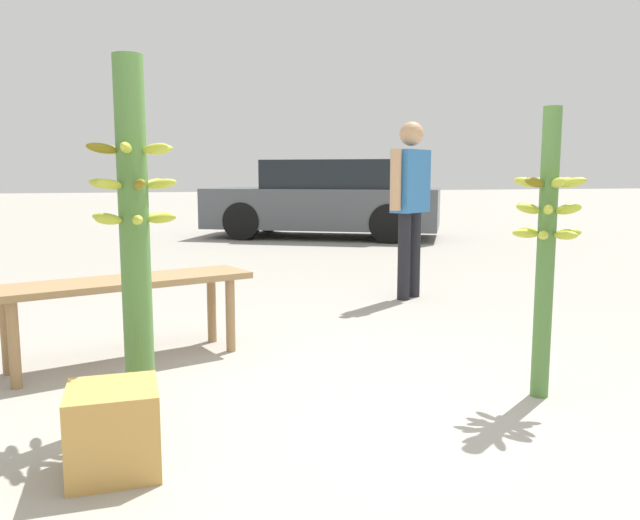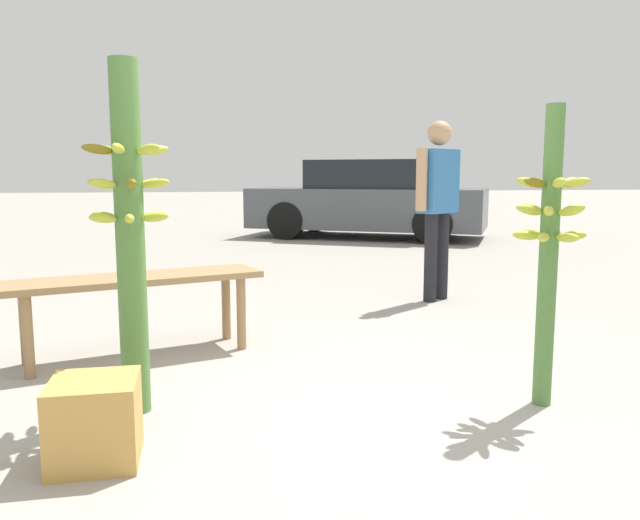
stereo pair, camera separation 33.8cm
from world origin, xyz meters
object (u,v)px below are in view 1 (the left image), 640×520
object	(u,v)px
produce_crate	(114,430)
market_bench	(124,291)
banana_stalk_left	(135,235)
vendor_person	(410,194)
parked_car	(326,200)
banana_stalk_center	(546,242)

from	to	relation	value
produce_crate	market_bench	bearing A→B (deg)	88.44
banana_stalk_left	vendor_person	size ratio (longest dim) A/B	1.03
parked_car	banana_stalk_left	bearing A→B (deg)	-174.23
banana_stalk_center	vendor_person	distance (m)	2.63
market_bench	produce_crate	xyz separation A→B (m)	(-0.04, -1.48, -0.27)
banana_stalk_center	parked_car	world-z (taller)	banana_stalk_center
vendor_person	produce_crate	xyz separation A→B (m)	(-2.56, -2.81, -0.80)
banana_stalk_center	vendor_person	size ratio (longest dim) A/B	0.91
banana_stalk_center	market_bench	bearing A→B (deg)	148.71
vendor_person	parked_car	world-z (taller)	vendor_person
banana_stalk_left	market_bench	distance (m)	1.04
market_bench	produce_crate	world-z (taller)	market_bench
market_bench	parked_car	distance (m)	7.88
banana_stalk_center	market_bench	distance (m)	2.44
vendor_person	produce_crate	bearing A→B (deg)	13.63
banana_stalk_left	produce_crate	xyz separation A→B (m)	(-0.11, -0.53, -0.70)
market_bench	vendor_person	bearing A→B (deg)	10.90
vendor_person	banana_stalk_left	bearing A→B (deg)	8.90
banana_stalk_left	banana_stalk_center	xyz separation A→B (m)	(1.99, -0.30, -0.06)
banana_stalk_left	market_bench	size ratio (longest dim) A/B	1.04
banana_stalk_center	vendor_person	xyz separation A→B (m)	(0.46, 2.58, 0.16)
vendor_person	market_bench	size ratio (longest dim) A/B	1.01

